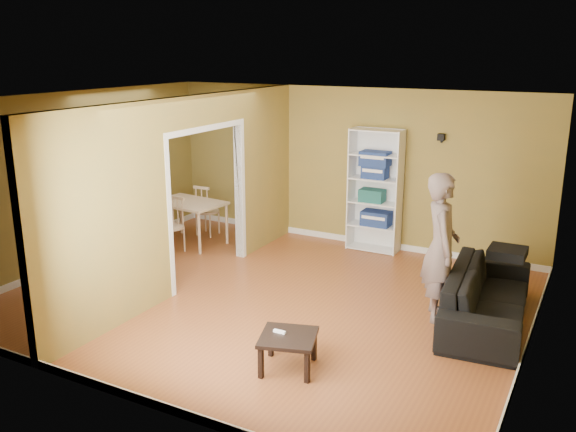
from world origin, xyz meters
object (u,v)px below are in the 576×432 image
(sofa, at_px, (488,288))
(bookshelf, at_px, (376,190))
(person, at_px, (442,234))
(coffee_table, at_px, (288,340))
(chair_far, at_px, (207,210))
(dining_table, at_px, (189,206))
(chair_left, at_px, (154,209))
(chair_near, at_px, (171,225))

(sofa, relative_size, bookshelf, 1.14)
(person, distance_m, coffee_table, 2.35)
(chair_far, bearing_deg, dining_table, 90.35)
(dining_table, bearing_deg, bookshelf, 22.64)
(dining_table, relative_size, chair_left, 1.17)
(chair_far, bearing_deg, person, 159.37)
(bookshelf, relative_size, chair_far, 2.18)
(person, height_order, coffee_table, person)
(coffee_table, height_order, chair_far, chair_far)
(chair_near, relative_size, chair_far, 0.99)
(person, xyz_separation_m, chair_far, (-4.49, 1.51, -0.61))
(chair_near, bearing_deg, sofa, 5.40)
(chair_far, bearing_deg, bookshelf, -169.55)
(coffee_table, bearing_deg, chair_near, 144.87)
(sofa, relative_size, chair_near, 2.50)
(person, xyz_separation_m, dining_table, (-4.47, 0.95, -0.41))
(coffee_table, relative_size, dining_table, 0.48)
(bookshelf, xyz_separation_m, coffee_table, (0.59, -4.13, -0.67))
(person, distance_m, chair_near, 4.50)
(person, xyz_separation_m, chair_left, (-5.25, 0.98, -0.57))
(dining_table, bearing_deg, chair_far, 92.45)
(sofa, relative_size, chair_left, 2.28)
(sofa, relative_size, coffee_table, 4.02)
(sofa, xyz_separation_m, chair_left, (-5.81, 0.84, 0.06))
(sofa, distance_m, person, 0.86)
(sofa, xyz_separation_m, coffee_table, (-1.58, -2.12, -0.11))
(bookshelf, height_order, chair_near, bookshelf)
(sofa, xyz_separation_m, person, (-0.56, -0.14, 0.63))
(person, distance_m, chair_far, 4.77)
(sofa, height_order, coffee_table, sofa)
(coffee_table, distance_m, chair_far, 4.92)
(bookshelf, xyz_separation_m, chair_far, (-2.88, -0.64, -0.54))
(coffee_table, distance_m, chair_left, 5.17)
(chair_left, bearing_deg, chair_near, 60.49)
(bookshelf, relative_size, dining_table, 1.71)
(dining_table, distance_m, chair_near, 0.56)
(sofa, distance_m, chair_left, 5.87)
(coffee_table, relative_size, chair_far, 0.62)
(person, bearing_deg, chair_near, 62.52)
(chair_left, bearing_deg, sofa, 86.61)
(chair_left, height_order, chair_far, chair_left)
(sofa, relative_size, dining_table, 1.95)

